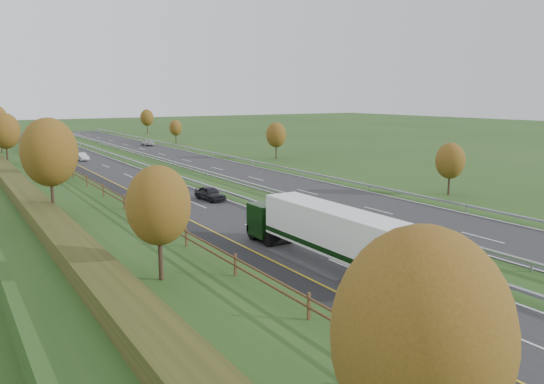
# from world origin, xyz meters

# --- Properties ---
(ground) EXTENTS (400.00, 400.00, 0.00)m
(ground) POSITION_xyz_m (8.00, 55.00, 0.00)
(ground) COLOR #224318
(ground) RESTS_ON ground
(near_carriageway) EXTENTS (10.50, 200.00, 0.04)m
(near_carriageway) POSITION_xyz_m (0.00, 60.00, 0.02)
(near_carriageway) COLOR black
(near_carriageway) RESTS_ON ground
(far_carriageway) EXTENTS (10.50, 200.00, 0.04)m
(far_carriageway) POSITION_xyz_m (16.50, 60.00, 0.02)
(far_carriageway) COLOR black
(far_carriageway) RESTS_ON ground
(hard_shoulder) EXTENTS (3.00, 200.00, 0.04)m
(hard_shoulder) POSITION_xyz_m (-3.75, 60.00, 0.02)
(hard_shoulder) COLOR black
(hard_shoulder) RESTS_ON ground
(lane_markings) EXTENTS (26.75, 200.00, 0.01)m
(lane_markings) POSITION_xyz_m (6.40, 59.88, 0.05)
(lane_markings) COLOR silver
(lane_markings) RESTS_ON near_carriageway
(embankment_left) EXTENTS (12.00, 200.00, 2.00)m
(embankment_left) POSITION_xyz_m (-13.00, 60.00, 1.00)
(embankment_left) COLOR #224318
(embankment_left) RESTS_ON ground
(fence_left) EXTENTS (0.12, 189.06, 1.20)m
(fence_left) POSITION_xyz_m (-8.50, 59.59, 2.73)
(fence_left) COLOR #422B19
(fence_left) RESTS_ON embankment_left
(median_barrier_near) EXTENTS (0.32, 200.00, 0.71)m
(median_barrier_near) POSITION_xyz_m (5.70, 60.00, 0.61)
(median_barrier_near) COLOR #979AA0
(median_barrier_near) RESTS_ON ground
(median_barrier_far) EXTENTS (0.32, 200.00, 0.71)m
(median_barrier_far) POSITION_xyz_m (10.80, 60.00, 0.61)
(median_barrier_far) COLOR #979AA0
(median_barrier_far) RESTS_ON ground
(outer_barrier_far) EXTENTS (0.32, 200.00, 0.71)m
(outer_barrier_far) POSITION_xyz_m (22.30, 60.00, 0.62)
(outer_barrier_far) COLOR #979AA0
(outer_barrier_far) RESTS_ON ground
(trees_left) EXTENTS (6.64, 164.30, 7.66)m
(trees_left) POSITION_xyz_m (-12.64, 56.63, 6.37)
(trees_left) COLOR #2D2116
(trees_left) RESTS_ON embankment_left
(trees_far) EXTENTS (8.45, 118.60, 7.12)m
(trees_far) POSITION_xyz_m (29.80, 89.21, 4.25)
(trees_far) COLOR #2D2116
(trees_far) RESTS_ON ground
(box_lorry) EXTENTS (2.58, 16.28, 4.06)m
(box_lorry) POSITION_xyz_m (0.23, 12.26, 2.33)
(box_lorry) COLOR black
(box_lorry) RESTS_ON near_carriageway
(road_tanker) EXTENTS (2.40, 11.22, 3.46)m
(road_tanker) POSITION_xyz_m (-1.37, 101.76, 1.86)
(road_tanker) COLOR silver
(road_tanker) RESTS_ON near_carriageway
(car_dark_near) EXTENTS (2.22, 4.59, 1.51)m
(car_dark_near) POSITION_xyz_m (3.38, 36.58, 0.80)
(car_dark_near) COLOR black
(car_dark_near) RESTS_ON near_carriageway
(car_silver_mid) EXTENTS (1.80, 4.20, 1.35)m
(car_silver_mid) POSITION_xyz_m (-0.25, 80.80, 0.71)
(car_silver_mid) COLOR silver
(car_silver_mid) RESTS_ON near_carriageway
(car_small_far) EXTENTS (2.29, 5.07, 1.44)m
(car_small_far) POSITION_xyz_m (-1.60, 133.56, 0.76)
(car_small_far) COLOR #162145
(car_small_far) RESTS_ON near_carriageway
(car_oncoming) EXTENTS (2.71, 4.87, 1.29)m
(car_oncoming) POSITION_xyz_m (18.77, 101.65, 0.68)
(car_oncoming) COLOR #B6B6BB
(car_oncoming) RESTS_ON far_carriageway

